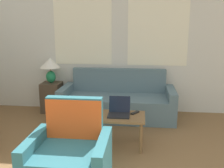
# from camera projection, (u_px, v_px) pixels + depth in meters

# --- Properties ---
(wall_back) EXTENTS (6.62, 0.06, 2.60)m
(wall_back) POSITION_uv_depth(u_px,v_px,m) (124.00, 43.00, 4.93)
(wall_back) COLOR silver
(wall_back) RESTS_ON ground_plane
(couch) EXTENTS (2.02, 0.81, 0.84)m
(couch) POSITION_uv_depth(u_px,v_px,m) (118.00, 103.00, 4.77)
(couch) COLOR slate
(couch) RESTS_ON ground_plane
(armchair) EXTENTS (0.80, 0.70, 0.89)m
(armchair) POSITION_uv_depth(u_px,v_px,m) (70.00, 161.00, 2.68)
(armchair) COLOR #2D6B75
(armchair) RESTS_ON ground_plane
(side_table) EXTENTS (0.36, 0.36, 0.57)m
(side_table) POSITION_uv_depth(u_px,v_px,m) (52.00, 97.00, 5.03)
(side_table) COLOR #4C3D2D
(side_table) RESTS_ON ground_plane
(table_lamp) EXTENTS (0.38, 0.38, 0.47)m
(table_lamp) POSITION_uv_depth(u_px,v_px,m) (50.00, 66.00, 4.90)
(table_lamp) COLOR #1E8451
(table_lamp) RESTS_ON side_table
(coffee_table) EXTENTS (1.09, 0.48, 0.44)m
(coffee_table) POSITION_uv_depth(u_px,v_px,m) (105.00, 119.00, 3.59)
(coffee_table) COLOR brown
(coffee_table) RESTS_ON ground_plane
(laptop) EXTENTS (0.29, 0.29, 0.24)m
(laptop) POSITION_uv_depth(u_px,v_px,m) (119.00, 111.00, 3.57)
(laptop) COLOR black
(laptop) RESTS_ON coffee_table
(cup_navy) EXTENTS (0.09, 0.09, 0.11)m
(cup_navy) POSITION_uv_depth(u_px,v_px,m) (76.00, 110.00, 3.64)
(cup_navy) COLOR teal
(cup_navy) RESTS_ON coffee_table
(cup_yellow) EXTENTS (0.07, 0.07, 0.08)m
(cup_yellow) POSITION_uv_depth(u_px,v_px,m) (86.00, 114.00, 3.47)
(cup_yellow) COLOR white
(cup_yellow) RESTS_ON coffee_table
(snack_bowl) EXTENTS (0.18, 0.18, 0.07)m
(snack_bowl) POSITION_uv_depth(u_px,v_px,m) (93.00, 111.00, 3.63)
(snack_bowl) COLOR teal
(snack_bowl) RESTS_ON coffee_table
(tv_remote) EXTENTS (0.12, 0.15, 0.02)m
(tv_remote) POSITION_uv_depth(u_px,v_px,m) (135.00, 113.00, 3.64)
(tv_remote) COLOR black
(tv_remote) RESTS_ON coffee_table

